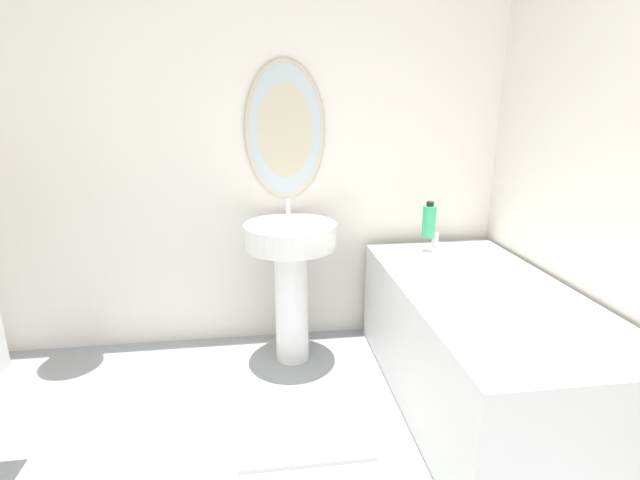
# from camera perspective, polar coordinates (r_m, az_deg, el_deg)

# --- Properties ---
(wall_back) EXTENTS (2.87, 0.32, 2.40)m
(wall_back) POSITION_cam_1_polar(r_m,az_deg,el_deg) (2.52, -10.37, 15.06)
(wall_back) COLOR silver
(wall_back) RESTS_ON ground_plane
(pedestal_sink) EXTENTS (0.46, 0.46, 0.85)m
(pedestal_sink) POSITION_cam_1_polar(r_m,az_deg,el_deg) (2.36, -3.61, -3.15)
(pedestal_sink) COLOR white
(pedestal_sink) RESTS_ON ground_plane
(bathtub) EXTENTS (0.73, 1.42, 0.63)m
(bathtub) POSITION_cam_1_polar(r_m,az_deg,el_deg) (2.23, 19.18, -11.97)
(bathtub) COLOR silver
(bathtub) RESTS_ON ground_plane
(shampoo_bottle) EXTENTS (0.07, 0.07, 0.19)m
(shampoo_bottle) POSITION_cam_1_polar(r_m,az_deg,el_deg) (2.53, 13.27, 2.32)
(shampoo_bottle) COLOR #38B275
(shampoo_bottle) RESTS_ON bathtub
(bath_mat) EXTENTS (0.53, 0.43, 0.02)m
(bath_mat) POSITION_cam_1_polar(r_m,az_deg,el_deg) (2.10, -2.05, -22.12)
(bath_mat) COLOR silver
(bath_mat) RESTS_ON ground_plane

